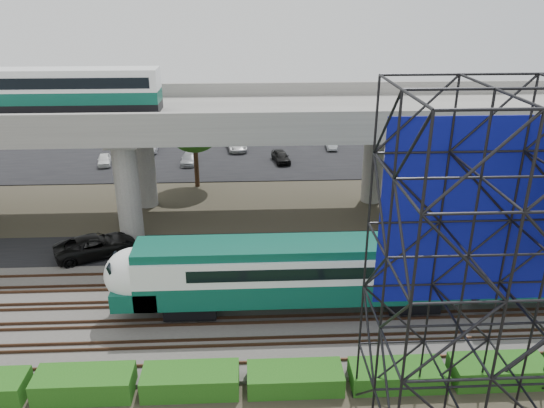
{
  "coord_description": "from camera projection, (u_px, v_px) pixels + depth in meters",
  "views": [
    {
      "loc": [
        -1.1,
        -24.62,
        18.02
      ],
      "look_at": [
        0.39,
        6.0,
        5.4
      ],
      "focal_mm": 35.0,
      "sensor_mm": 36.0,
      "label": 1
    }
  ],
  "objects": [
    {
      "name": "trees",
      "position": [
        203.0,
        155.0,
        42.25
      ],
      "size": [
        40.94,
        16.94,
        7.69
      ],
      "color": "#382314",
      "rests_on": "ground"
    },
    {
      "name": "suv",
      "position": [
        96.0,
        246.0,
        37.82
      ],
      "size": [
        6.22,
        4.73,
        1.57
      ],
      "primitive_type": "imported",
      "rotation": [
        0.0,
        0.0,
        2.0
      ],
      "color": "black",
      "rests_on": "service_road"
    },
    {
      "name": "overpass",
      "position": [
        248.0,
        122.0,
        41.26
      ],
      "size": [
        80.0,
        12.0,
        12.4
      ],
      "color": "#9E9B93",
      "rests_on": "ground"
    },
    {
      "name": "parking_lot",
      "position": [
        257.0,
        155.0,
        61.04
      ],
      "size": [
        90.0,
        18.0,
        0.08
      ],
      "primitive_type": "cube",
      "color": "black",
      "rests_on": "ground"
    },
    {
      "name": "hedge_strip",
      "position": [
        295.0,
        378.0,
        25.51
      ],
      "size": [
        34.6,
        1.8,
        1.2
      ],
      "color": "#195012",
      "rests_on": "ground"
    },
    {
      "name": "service_road",
      "position": [
        264.0,
        248.0,
        39.34
      ],
      "size": [
        90.0,
        5.0,
        0.08
      ],
      "primitive_type": "cube",
      "color": "black",
      "rests_on": "ground"
    },
    {
      "name": "commuter_train",
      "position": [
        339.0,
        269.0,
        30.59
      ],
      "size": [
        29.3,
        3.06,
        4.3
      ],
      "color": "black",
      "rests_on": "rail_tracks"
    },
    {
      "name": "harbor_water",
      "position": [
        254.0,
        113.0,
        81.37
      ],
      "size": [
        140.0,
        40.0,
        0.03
      ],
      "primitive_type": "cube",
      "color": "#4B617B",
      "rests_on": "ground"
    },
    {
      "name": "ballast_bed",
      "position": [
        269.0,
        312.0,
        31.46
      ],
      "size": [
        90.0,
        12.0,
        0.2
      ],
      "primitive_type": "cube",
      "color": "slate",
      "rests_on": "ground"
    },
    {
      "name": "scaffold_tower",
      "position": [
        502.0,
        291.0,
        19.81
      ],
      "size": [
        9.36,
        6.36,
        15.0
      ],
      "color": "black",
      "rests_on": "ground"
    },
    {
      "name": "parked_cars",
      "position": [
        279.0,
        150.0,
        60.53
      ],
      "size": [
        37.56,
        9.68,
        1.3
      ],
      "color": "white",
      "rests_on": "parking_lot"
    },
    {
      "name": "ground",
      "position": [
        270.0,
        334.0,
        29.65
      ],
      "size": [
        140.0,
        140.0,
        0.0
      ],
      "primitive_type": "plane",
      "color": "#474233",
      "rests_on": "ground"
    },
    {
      "name": "rail_tracks",
      "position": [
        269.0,
        309.0,
        31.39
      ],
      "size": [
        90.0,
        9.52,
        0.16
      ],
      "color": "#472D1E",
      "rests_on": "ballast_bed"
    }
  ]
}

